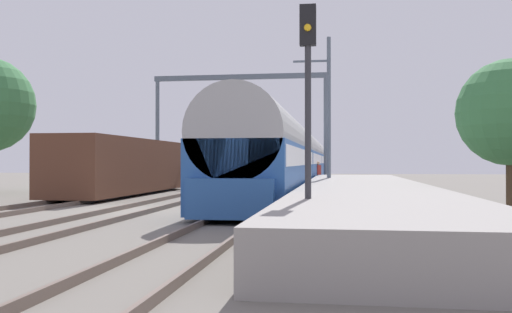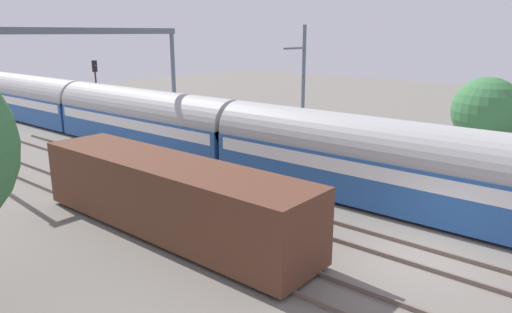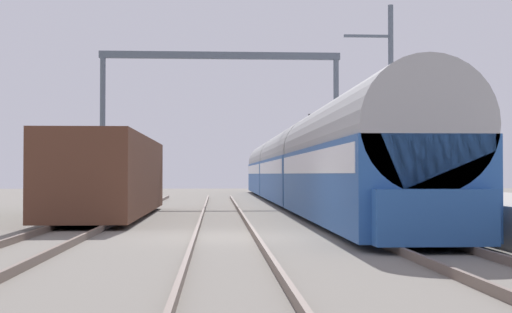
{
  "view_description": "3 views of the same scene",
  "coord_description": "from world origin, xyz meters",
  "px_view_note": "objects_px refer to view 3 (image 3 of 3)",
  "views": [
    {
      "loc": [
        6.92,
        -18.72,
        1.71
      ],
      "look_at": [
        4.02,
        0.66,
        1.89
      ],
      "focal_mm": 38.96,
      "sensor_mm": 36.0,
      "label": 1
    },
    {
      "loc": [
        -15.09,
        -5.05,
        7.61
      ],
      "look_at": [
        0.95,
        8.25,
        2.08
      ],
      "focal_mm": 32.96,
      "sensor_mm": 36.0,
      "label": 2
    },
    {
      "loc": [
        -0.23,
        -18.07,
        1.56
      ],
      "look_at": [
        2.01,
        22.84,
        2.53
      ],
      "focal_mm": 51.49,
      "sensor_mm": 36.0,
      "label": 3
    }
  ],
  "objects_px": {
    "freight_car": "(110,176)",
    "catenary_gantry": "(220,95)",
    "railway_signal_far": "(311,145)",
    "passenger_train": "(296,166)",
    "person_crossing": "(331,184)"
  },
  "relations": [
    {
      "from": "passenger_train",
      "to": "catenary_gantry",
      "type": "distance_m",
      "value": 5.49
    },
    {
      "from": "freight_car",
      "to": "railway_signal_far",
      "type": "height_order",
      "value": "railway_signal_far"
    },
    {
      "from": "person_crossing",
      "to": "railway_signal_far",
      "type": "bearing_deg",
      "value": 33.08
    },
    {
      "from": "passenger_train",
      "to": "catenary_gantry",
      "type": "xyz_separation_m",
      "value": [
        -4.02,
        -0.79,
        3.65
      ]
    },
    {
      "from": "person_crossing",
      "to": "catenary_gantry",
      "type": "relative_size",
      "value": 0.14
    },
    {
      "from": "railway_signal_far",
      "to": "catenary_gantry",
      "type": "distance_m",
      "value": 11.33
    },
    {
      "from": "passenger_train",
      "to": "railway_signal_far",
      "type": "height_order",
      "value": "railway_signal_far"
    },
    {
      "from": "person_crossing",
      "to": "freight_car",
      "type": "bearing_deg",
      "value": 171.16
    },
    {
      "from": "freight_car",
      "to": "railway_signal_far",
      "type": "relative_size",
      "value": 2.39
    },
    {
      "from": "person_crossing",
      "to": "railway_signal_far",
      "type": "distance_m",
      "value": 11.02
    },
    {
      "from": "person_crossing",
      "to": "passenger_train",
      "type": "bearing_deg",
      "value": 70.53
    },
    {
      "from": "passenger_train",
      "to": "freight_car",
      "type": "bearing_deg",
      "value": -123.86
    },
    {
      "from": "passenger_train",
      "to": "freight_car",
      "type": "xyz_separation_m",
      "value": [
        -8.04,
        -11.99,
        -0.5
      ]
    },
    {
      "from": "freight_car",
      "to": "catenary_gantry",
      "type": "relative_size",
      "value": 1.04
    },
    {
      "from": "person_crossing",
      "to": "railway_signal_far",
      "type": "height_order",
      "value": "railway_signal_far"
    }
  ]
}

